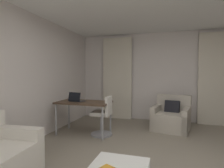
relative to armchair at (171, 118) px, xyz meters
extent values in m
cube|color=silver|center=(-0.22, 0.89, 1.01)|extent=(5.12, 0.06, 2.60)
cube|color=silver|center=(-2.75, -2.14, 1.01)|extent=(0.06, 6.12, 2.60)
cube|color=beige|center=(-1.60, 0.76, 0.96)|extent=(0.90, 0.06, 2.50)
cube|color=beige|center=(1.15, 0.76, 0.96)|extent=(0.90, 0.06, 2.50)
cube|color=silver|center=(-2.22, -2.63, 0.02)|extent=(0.84, 0.22, 0.60)
cube|color=#B2A899|center=(-0.01, -0.04, -0.07)|extent=(0.99, 0.96, 0.43)
cube|color=#B2A899|center=(0.06, 0.29, 0.35)|extent=(0.85, 0.32, 0.41)
cube|color=#B2A899|center=(0.34, -0.11, 0.00)|extent=(0.29, 0.81, 0.57)
cube|color=#B2A899|center=(-0.36, 0.04, 0.00)|extent=(0.29, 0.81, 0.57)
cube|color=black|center=(0.02, 0.08, 0.25)|extent=(0.39, 0.27, 0.37)
cube|color=#4C3828|center=(-1.94, -0.93, 0.45)|extent=(1.21, 0.66, 0.04)
cylinder|color=#99999E|center=(-2.49, -0.65, 0.07)|extent=(0.04, 0.04, 0.71)
cylinder|color=#99999E|center=(-1.38, -0.65, 0.07)|extent=(0.04, 0.04, 0.71)
cylinder|color=#99999E|center=(-2.49, -1.21, 0.07)|extent=(0.04, 0.04, 0.71)
cylinder|color=#99999E|center=(-1.38, -1.21, 0.07)|extent=(0.04, 0.04, 0.71)
cylinder|color=gray|center=(-1.52, -0.90, -0.06)|extent=(0.06, 0.06, 0.46)
cylinder|color=gray|center=(-1.52, -0.90, -0.27)|extent=(0.48, 0.48, 0.04)
cube|color=silver|center=(-1.52, -0.90, 0.21)|extent=(0.41, 0.41, 0.08)
cube|color=silver|center=(-1.35, -0.89, 0.42)|extent=(0.07, 0.36, 0.34)
cube|color=#2D2D33|center=(-2.09, -0.96, 0.47)|extent=(0.36, 0.28, 0.02)
cube|color=black|center=(-2.11, -1.07, 0.58)|extent=(0.32, 0.11, 0.20)
camera|label=1|loc=(-0.11, -4.77, 1.08)|focal=29.58mm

